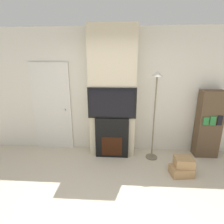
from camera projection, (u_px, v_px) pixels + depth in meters
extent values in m
plane|color=beige|center=(104.00, 221.00, 2.30)|extent=(14.00, 14.00, 0.00)
cube|color=silver|center=(113.00, 93.00, 3.87)|extent=(6.00, 0.06, 2.70)
cube|color=beige|center=(113.00, 94.00, 3.67)|extent=(0.96, 0.35, 2.70)
cube|color=black|center=(112.00, 137.00, 3.75)|extent=(0.70, 0.14, 0.89)
cube|color=#33160A|center=(112.00, 146.00, 3.73)|extent=(0.44, 0.01, 0.43)
cube|color=black|center=(112.00, 103.00, 3.54)|extent=(0.99, 0.06, 0.63)
cube|color=black|center=(112.00, 103.00, 3.51)|extent=(0.91, 0.01, 0.56)
cylinder|color=#726651|center=(151.00, 157.00, 3.80)|extent=(0.25, 0.25, 0.03)
cylinder|color=#726651|center=(154.00, 119.00, 3.56)|extent=(0.03, 0.03, 1.72)
cone|color=#B7B2A3|center=(157.00, 74.00, 3.30)|extent=(0.22, 0.22, 0.10)
cube|color=tan|center=(181.00, 171.00, 3.20)|extent=(0.42, 0.32, 0.17)
cube|color=tan|center=(184.00, 162.00, 3.19)|extent=(0.33, 0.27, 0.17)
cube|color=brown|center=(208.00, 124.00, 3.72)|extent=(0.48, 0.28, 1.45)
cube|color=#2D7F3D|center=(206.00, 121.00, 3.55)|extent=(0.11, 0.02, 0.16)
cube|color=#2D7F3D|center=(213.00, 121.00, 3.54)|extent=(0.11, 0.02, 0.18)
cube|color=black|center=(220.00, 121.00, 3.53)|extent=(0.09, 0.02, 0.20)
cube|color=silver|center=(52.00, 108.00, 3.99)|extent=(0.88, 0.04, 2.00)
sphere|color=silver|center=(65.00, 110.00, 3.95)|extent=(0.06, 0.06, 0.06)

